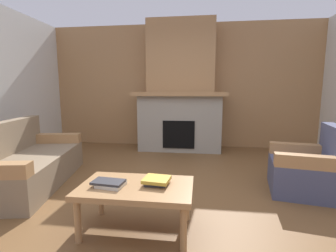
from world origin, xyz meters
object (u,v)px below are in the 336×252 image
object	(u,v)px
couch	(26,164)
armchair	(308,170)
fireplace	(180,95)
coffee_table	(136,191)

from	to	relation	value
couch	armchair	bearing A→B (deg)	3.60
fireplace	couch	world-z (taller)	fireplace
fireplace	coffee_table	world-z (taller)	fireplace
couch	armchair	world-z (taller)	same
armchair	coffee_table	distance (m)	2.18
fireplace	armchair	bearing A→B (deg)	-49.85
fireplace	coffee_table	distance (m)	3.27
fireplace	armchair	world-z (taller)	fireplace
coffee_table	couch	bearing A→B (deg)	153.87
fireplace	coffee_table	bearing A→B (deg)	-92.46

